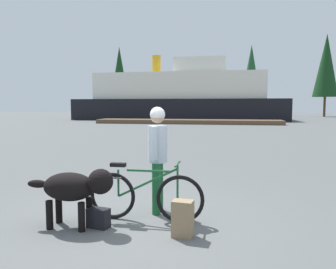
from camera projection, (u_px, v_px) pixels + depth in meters
The scene contains 11 objects.
ground_plane at pixel (130, 221), 5.16m from camera, with size 160.00×160.00×0.00m, color #595B5B.
bicycle at pixel (145, 196), 5.12m from camera, with size 1.82×0.44×0.92m.
person_cyclist at pixel (158, 149), 5.48m from camera, with size 0.32×0.53×1.77m.
dog at pixel (75, 187), 4.83m from camera, with size 1.34×0.49×0.89m.
backpack at pixel (183, 219), 4.52m from camera, with size 0.28×0.20×0.50m, color #8C7251.
handbag_pannier at pixel (98, 218), 4.86m from camera, with size 0.32×0.18×0.29m, color black.
dock_pier at pixel (188, 122), 32.69m from camera, with size 18.08×2.86×0.40m, color brown.
ferry_boat at pixel (181, 97), 42.18m from camera, with size 25.84×8.56×8.17m.
pine_tree_far_left at pixel (119, 74), 61.16m from camera, with size 3.34×3.34×12.58m.
pine_tree_center at pixel (251, 74), 54.72m from camera, with size 3.38×3.38×11.77m.
pine_tree_far_right at pixel (326, 65), 52.44m from camera, with size 3.86×3.86×13.09m.
Camera 1 is at (1.50, -4.83, 1.79)m, focal length 35.36 mm.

